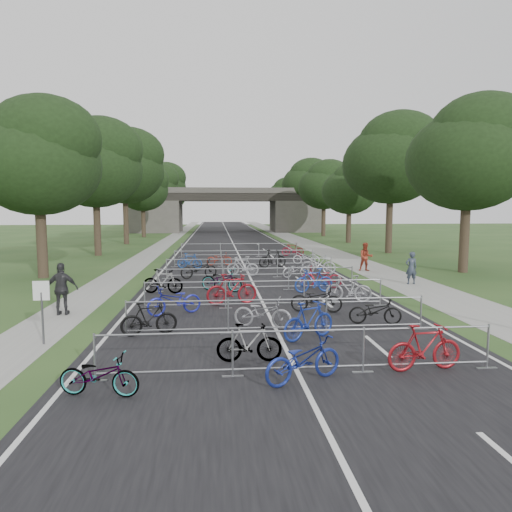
% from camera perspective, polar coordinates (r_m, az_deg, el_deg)
% --- Properties ---
extents(ground, '(200.00, 200.00, 0.00)m').
position_cam_1_polar(ground, '(11.00, 5.35, -14.57)').
color(ground, '#2B4A20').
rests_on(ground, ground).
extents(road, '(11.00, 140.00, 0.01)m').
position_cam_1_polar(road, '(60.28, -3.26, 2.32)').
color(road, black).
rests_on(road, ground).
extents(sidewalk_right, '(3.00, 140.00, 0.01)m').
position_cam_1_polar(sidewalk_right, '(61.05, 4.27, 2.36)').
color(sidewalk_right, gray).
rests_on(sidewalk_right, ground).
extents(sidewalk_left, '(2.00, 140.00, 0.01)m').
position_cam_1_polar(sidewalk_left, '(60.51, -10.38, 2.25)').
color(sidewalk_left, gray).
rests_on(sidewalk_left, ground).
extents(lane_markings, '(0.12, 140.00, 0.00)m').
position_cam_1_polar(lane_markings, '(60.28, -3.26, 2.32)').
color(lane_markings, silver).
rests_on(lane_markings, ground).
extents(overpass_bridge, '(31.00, 8.00, 7.05)m').
position_cam_1_polar(overpass_bridge, '(75.15, -3.64, 5.74)').
color(overpass_bridge, '#4B4943').
rests_on(overpass_bridge, ground).
extents(park_sign, '(0.45, 0.06, 1.83)m').
position_cam_1_polar(park_sign, '(14.25, -25.22, -5.06)').
color(park_sign, '#4C4C51').
rests_on(park_sign, ground).
extents(tree_left_0, '(6.72, 6.72, 10.25)m').
position_cam_1_polar(tree_left_0, '(27.85, -25.47, 10.84)').
color(tree_left_0, '#33261C').
rests_on(tree_left_0, ground).
extents(tree_right_0, '(7.17, 7.17, 10.93)m').
position_cam_1_polar(tree_right_0, '(30.21, 25.25, 11.26)').
color(tree_right_0, '#33261C').
rests_on(tree_right_0, ground).
extents(tree_left_1, '(7.56, 7.56, 11.53)m').
position_cam_1_polar(tree_left_1, '(39.37, -19.36, 10.68)').
color(tree_left_1, '#33261C').
rests_on(tree_left_1, ground).
extents(tree_right_1, '(8.18, 8.18, 12.47)m').
position_cam_1_polar(tree_right_1, '(41.10, 16.71, 11.39)').
color(tree_right_1, '#33261C').
rests_on(tree_right_1, ground).
extents(tree_left_2, '(8.40, 8.40, 12.81)m').
position_cam_1_polar(tree_left_2, '(51.12, -16.04, 10.55)').
color(tree_left_2, '#33261C').
rests_on(tree_left_2, ground).
extents(tree_right_2, '(6.16, 6.16, 9.39)m').
position_cam_1_polar(tree_right_2, '(52.29, 11.73, 8.16)').
color(tree_right_2, '#33261C').
rests_on(tree_right_2, ground).
extents(tree_left_3, '(6.72, 6.72, 10.25)m').
position_cam_1_polar(tree_left_3, '(62.83, -13.90, 8.22)').
color(tree_left_3, '#33261C').
rests_on(tree_left_3, ground).
extents(tree_right_3, '(7.17, 7.17, 10.93)m').
position_cam_1_polar(tree_right_3, '(63.91, 8.61, 8.68)').
color(tree_right_3, '#33261C').
rests_on(tree_right_3, ground).
extents(tree_left_4, '(7.56, 7.56, 11.53)m').
position_cam_1_polar(tree_left_4, '(74.74, -12.50, 8.50)').
color(tree_left_4, '#33261C').
rests_on(tree_left_4, ground).
extents(tree_right_4, '(8.18, 8.18, 12.47)m').
position_cam_1_polar(tree_right_4, '(75.66, 6.46, 9.02)').
color(tree_right_4, '#33261C').
rests_on(tree_right_4, ground).
extents(tree_left_5, '(8.40, 8.40, 12.81)m').
position_cam_1_polar(tree_left_5, '(86.68, -11.49, 8.70)').
color(tree_left_5, '#33261C').
rests_on(tree_left_5, ground).
extents(tree_right_5, '(6.16, 6.16, 9.39)m').
position_cam_1_polar(tree_right_5, '(87.37, 4.86, 7.35)').
color(tree_right_5, '#33261C').
rests_on(tree_right_5, ground).
extents(tree_left_6, '(6.72, 6.72, 10.25)m').
position_cam_1_polar(tree_left_6, '(98.54, -10.69, 7.43)').
color(tree_left_6, '#33261C').
rests_on(tree_left_6, ground).
extents(tree_right_6, '(7.17, 7.17, 10.93)m').
position_cam_1_polar(tree_right_6, '(99.24, 3.66, 7.76)').
color(tree_right_6, '#33261C').
rests_on(tree_right_6, ground).
extents(barrier_row_0, '(9.70, 0.08, 1.10)m').
position_cam_1_polar(barrier_row_0, '(10.82, 5.38, -11.87)').
color(barrier_row_0, '#95979C').
rests_on(barrier_row_0, ground).
extents(barrier_row_1, '(9.70, 0.08, 1.10)m').
position_cam_1_polar(barrier_row_1, '(14.24, 2.74, -7.46)').
color(barrier_row_1, '#95979C').
rests_on(barrier_row_1, ground).
extents(barrier_row_2, '(9.70, 0.08, 1.10)m').
position_cam_1_polar(barrier_row_2, '(17.74, 1.15, -4.77)').
color(barrier_row_2, '#95979C').
rests_on(barrier_row_2, ground).
extents(barrier_row_3, '(9.70, 0.08, 1.10)m').
position_cam_1_polar(barrier_row_3, '(21.46, 0.06, -2.88)').
color(barrier_row_3, '#95979C').
rests_on(barrier_row_3, ground).
extents(barrier_row_4, '(9.70, 0.08, 1.10)m').
position_cam_1_polar(barrier_row_4, '(25.41, -0.75, -1.49)').
color(barrier_row_4, '#95979C').
rests_on(barrier_row_4, ground).
extents(barrier_row_5, '(9.70, 0.08, 1.10)m').
position_cam_1_polar(barrier_row_5, '(30.36, -1.46, -0.27)').
color(barrier_row_5, '#95979C').
rests_on(barrier_row_5, ground).
extents(barrier_row_6, '(9.70, 0.08, 1.10)m').
position_cam_1_polar(barrier_row_6, '(36.32, -2.06, 0.76)').
color(barrier_row_6, '#95979C').
rests_on(barrier_row_6, ground).
extents(bike_0, '(1.78, 0.91, 0.89)m').
position_cam_1_polar(bike_0, '(10.18, -19.01, -13.93)').
color(bike_0, '#95979C').
rests_on(bike_0, ground).
extents(bike_1, '(1.66, 0.53, 0.99)m').
position_cam_1_polar(bike_1, '(11.62, -0.85, -10.84)').
color(bike_1, '#95979C').
rests_on(bike_1, ground).
extents(bike_2, '(2.09, 1.46, 1.04)m').
position_cam_1_polar(bike_2, '(10.41, 5.93, -12.74)').
color(bike_2, navy).
rests_on(bike_2, ground).
extents(bike_3, '(1.93, 0.72, 1.13)m').
position_cam_1_polar(bike_3, '(11.71, 20.34, -10.72)').
color(bike_3, maroon).
rests_on(bike_3, ground).
extents(bike_4, '(1.77, 0.92, 1.02)m').
position_cam_1_polar(bike_4, '(14.34, -13.22, -7.66)').
color(bike_4, black).
rests_on(bike_4, ground).
extents(bike_5, '(2.02, 1.29, 1.00)m').
position_cam_1_polar(bike_5, '(14.81, 0.83, -7.11)').
color(bike_5, gray).
rests_on(bike_5, ground).
extents(bike_6, '(1.90, 1.39, 1.13)m').
position_cam_1_polar(bike_6, '(13.61, 6.63, -8.05)').
color(bike_6, navy).
rests_on(bike_6, ground).
extents(bike_7, '(1.80, 0.93, 0.90)m').
position_cam_1_polar(bike_7, '(15.77, 14.67, -6.68)').
color(bike_7, black).
rests_on(bike_7, ground).
extents(bike_8, '(2.14, 1.46, 1.06)m').
position_cam_1_polar(bike_8, '(16.83, -10.16, -5.50)').
color(bike_8, '#1B1F97').
rests_on(bike_8, ground).
extents(bike_9, '(2.16, 1.04, 1.25)m').
position_cam_1_polar(bike_9, '(18.30, -3.04, -4.18)').
color(bike_9, maroon).
rests_on(bike_9, ground).
extents(bike_10, '(1.99, 1.05, 1.00)m').
position_cam_1_polar(bike_10, '(17.13, 7.56, -5.37)').
color(bike_10, black).
rests_on(bike_10, ground).
extents(bike_11, '(1.94, 0.99, 1.12)m').
position_cam_1_polar(bike_11, '(19.15, 11.51, -4.04)').
color(bike_11, '#97989E').
rests_on(bike_11, ground).
extents(bike_12, '(1.90, 0.82, 1.11)m').
position_cam_1_polar(bike_12, '(21.06, -11.58, -3.15)').
color(bike_12, '#95979C').
rests_on(bike_12, ground).
extents(bike_13, '(2.12, 1.48, 1.06)m').
position_cam_1_polar(bike_13, '(21.27, -4.31, -3.02)').
color(bike_13, '#95979C').
rests_on(bike_13, ground).
extents(bike_14, '(1.92, 0.83, 1.12)m').
position_cam_1_polar(bike_14, '(21.09, 7.23, -3.05)').
color(bike_14, '#1D3B9F').
rests_on(bike_14, ground).
extents(bike_15, '(2.10, 1.34, 1.04)m').
position_cam_1_polar(bike_15, '(22.37, 8.16, -2.64)').
color(bike_15, maroon).
rests_on(bike_15, ground).
extents(bike_16, '(2.17, 1.30, 1.07)m').
position_cam_1_polar(bike_16, '(25.28, -7.17, -1.60)').
color(bike_16, black).
rests_on(bike_16, ground).
extents(bike_17, '(1.93, 1.03, 1.11)m').
position_cam_1_polar(bike_17, '(26.04, -1.68, -1.29)').
color(bike_17, '#B3B4BB').
rests_on(bike_17, ground).
extents(bike_18, '(1.77, 1.13, 0.88)m').
position_cam_1_polar(bike_18, '(25.60, 5.01, -1.70)').
color(bike_18, '#A5A5AD').
rests_on(bike_18, ground).
extents(bike_19, '(2.06, 0.88, 1.20)m').
position_cam_1_polar(bike_19, '(26.74, 7.82, -1.06)').
color(bike_19, '#A5A5AD').
rests_on(bike_19, ground).
extents(bike_20, '(1.73, 0.88, 1.00)m').
position_cam_1_polar(bike_20, '(29.39, -8.30, -0.63)').
color(bike_20, '#1B4394').
rests_on(bike_20, ground).
extents(bike_21, '(1.71, 0.61, 0.90)m').
position_cam_1_polar(bike_21, '(30.93, -4.60, -0.35)').
color(bike_21, maroon).
rests_on(bike_21, ground).
extents(bike_22, '(2.03, 1.21, 1.18)m').
position_cam_1_polar(bike_22, '(29.54, 2.08, -0.36)').
color(bike_22, black).
rests_on(bike_22, ground).
extents(bike_23, '(1.95, 1.22, 0.97)m').
position_cam_1_polar(bike_23, '(31.51, 6.30, -0.18)').
color(bike_23, silver).
rests_on(bike_23, ground).
extents(bike_27, '(1.86, 0.91, 1.08)m').
position_cam_1_polar(bike_27, '(36.92, 4.61, 0.82)').
color(bike_27, maroon).
rests_on(bike_27, ground).
extents(pedestrian_a, '(0.61, 0.41, 1.66)m').
position_cam_1_polar(pedestrian_a, '(24.47, 18.83, -1.44)').
color(pedestrian_a, '#2D3644').
rests_on(pedestrian_a, ground).
extents(pedestrian_b, '(0.92, 0.76, 1.75)m').
position_cam_1_polar(pedestrian_b, '(28.77, 13.56, -0.13)').
color(pedestrian_b, '#983421').
rests_on(pedestrian_b, ground).
extents(pedestrian_c, '(1.13, 0.51, 1.90)m').
position_cam_1_polar(pedestrian_c, '(17.90, -23.08, -3.84)').
color(pedestrian_c, '#29292B').
rests_on(pedestrian_c, ground).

